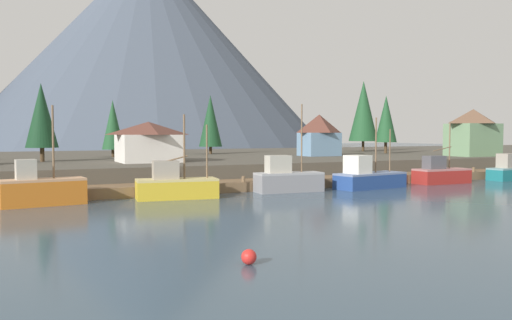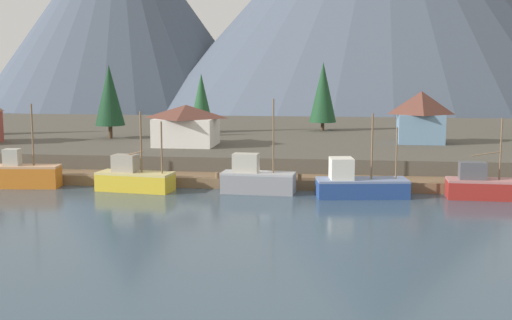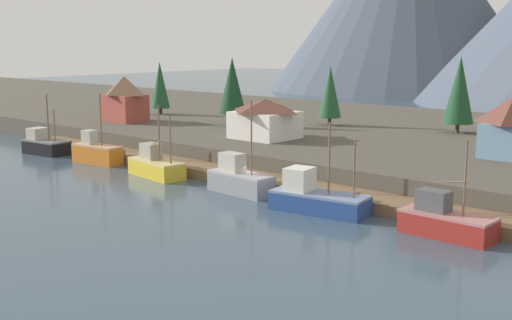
{
  "view_description": "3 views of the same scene",
  "coord_description": "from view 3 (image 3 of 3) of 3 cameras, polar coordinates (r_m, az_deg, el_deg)",
  "views": [
    {
      "loc": [
        -25.06,
        -47.0,
        5.85
      ],
      "look_at": [
        -1.71,
        2.08,
        3.09
      ],
      "focal_mm": 36.3,
      "sensor_mm": 36.0,
      "label": 1
    },
    {
      "loc": [
        8.08,
        -64.03,
        12.03
      ],
      "look_at": [
        -0.32,
        1.0,
        2.75
      ],
      "focal_mm": 47.93,
      "sensor_mm": 36.0,
      "label": 2
    },
    {
      "loc": [
        40.73,
        -44.72,
        13.96
      ],
      "look_at": [
        -2.22,
        3.31,
        2.21
      ],
      "focal_mm": 45.48,
      "sensor_mm": 36.0,
      "label": 3
    }
  ],
  "objects": [
    {
      "name": "ground_plane",
      "position": [
        77.82,
        9.45,
        -0.52
      ],
      "size": [
        400.0,
        400.0,
        1.0
      ],
      "primitive_type": "cube",
      "color": "#384C5B"
    },
    {
      "name": "conifer_mid_right",
      "position": [
        86.56,
        17.46,
        5.89
      ],
      "size": [
        3.84,
        3.84,
        9.74
      ],
      "color": "#4C3823",
      "rests_on": "shoreline_bank"
    },
    {
      "name": "dock",
      "position": [
        63.41,
        0.7,
        -1.92
      ],
      "size": [
        80.0,
        4.0,
        1.6
      ],
      "color": "brown",
      "rests_on": "ground_plane"
    },
    {
      "name": "fishing_boat_black",
      "position": [
        86.32,
        -18.04,
        1.29
      ],
      "size": [
        6.35,
        3.8,
        7.6
      ],
      "rotation": [
        0.0,
        0.0,
        0.12
      ],
      "color": "black",
      "rests_on": "ground_plane"
    },
    {
      "name": "house_blue",
      "position": [
        69.0,
        21.63,
        2.73
      ],
      "size": [
        5.68,
        4.41,
        6.26
      ],
      "color": "#6689A8",
      "rests_on": "shoreline_bank"
    },
    {
      "name": "fishing_boat_grey",
      "position": [
        60.65,
        -1.46,
        -1.74
      ],
      "size": [
        6.96,
        2.87,
        8.85
      ],
      "rotation": [
        0.0,
        0.0,
        -0.06
      ],
      "color": "gray",
      "rests_on": "ground_plane"
    },
    {
      "name": "conifer_back_right",
      "position": [
        105.39,
        -8.44,
        6.55
      ],
      "size": [
        3.04,
        3.04,
        8.42
      ],
      "color": "#4C3823",
      "rests_on": "shoreline_bank"
    },
    {
      "name": "fishing_boat_red",
      "position": [
        49.3,
        16.32,
        -5.19
      ],
      "size": [
        6.81,
        2.86,
        7.27
      ],
      "rotation": [
        0.0,
        0.0,
        -0.02
      ],
      "color": "maroon",
      "rests_on": "ground_plane"
    },
    {
      "name": "house_white",
      "position": [
        78.17,
        0.8,
        3.7
      ],
      "size": [
        7.2,
        6.66,
        4.77
      ],
      "color": "silver",
      "rests_on": "shoreline_bank"
    },
    {
      "name": "conifer_near_right",
      "position": [
        90.9,
        6.54,
        5.96
      ],
      "size": [
        3.15,
        3.15,
        8.2
      ],
      "color": "#4C3823",
      "rests_on": "shoreline_bank"
    },
    {
      "name": "fishing_boat_orange",
      "position": [
        77.83,
        -13.83,
        0.65
      ],
      "size": [
        6.71,
        2.91,
        8.18
      ],
      "rotation": [
        0.0,
        0.0,
        0.11
      ],
      "color": "#CC6B1E",
      "rests_on": "ground_plane"
    },
    {
      "name": "fishing_boat_blue",
      "position": [
        54.19,
        5.29,
        -3.36
      ],
      "size": [
        8.55,
        4.2,
        7.6
      ],
      "rotation": [
        0.0,
        0.0,
        0.15
      ],
      "color": "navy",
      "rests_on": "ground_plane"
    },
    {
      "name": "conifer_near_left",
      "position": [
        90.1,
        -2.11,
        6.55
      ],
      "size": [
        3.79,
        3.79,
        9.42
      ],
      "color": "#4C3823",
      "rests_on": "shoreline_bank"
    },
    {
      "name": "shoreline_bank",
      "position": [
        87.78,
        13.7,
        1.71
      ],
      "size": [
        400.0,
        56.0,
        2.5
      ],
      "primitive_type": "cube",
      "color": "#4C473D",
      "rests_on": "ground_plane"
    },
    {
      "name": "house_red",
      "position": [
        96.65,
        -11.46,
        5.33
      ],
      "size": [
        6.14,
        4.55,
        6.61
      ],
      "color": "#9E4238",
      "rests_on": "shoreline_bank"
    },
    {
      "name": "fishing_boat_yellow",
      "position": [
        68.84,
        -8.81,
        -0.5
      ],
      "size": [
        7.5,
        3.63,
        7.59
      ],
      "rotation": [
        0.0,
        0.0,
        -0.13
      ],
      "color": "gold",
      "rests_on": "ground_plane"
    }
  ]
}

